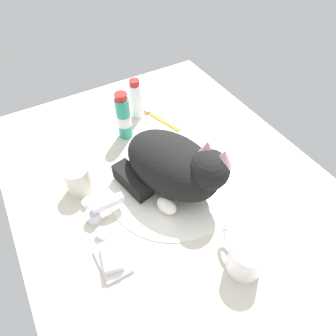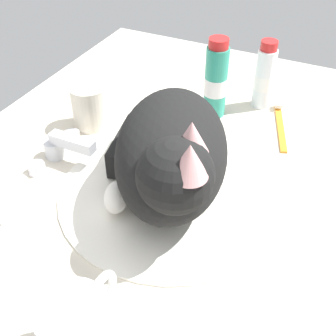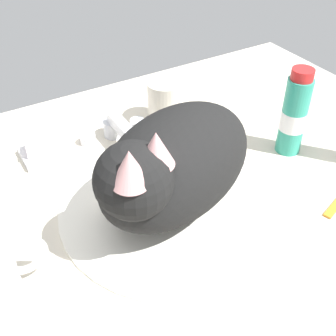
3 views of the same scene
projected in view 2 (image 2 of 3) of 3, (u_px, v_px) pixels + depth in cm
name	position (u px, v px, depth cm)	size (l,w,h in cm)	color
ground_plane	(171.00, 200.00, 70.32)	(110.00, 82.50, 3.00)	beige
sink_basin	(171.00, 191.00, 69.10)	(35.59, 35.59, 0.81)	white
faucet	(60.00, 148.00, 74.92)	(12.96, 10.05, 5.18)	silver
cat	(170.00, 155.00, 62.67)	(31.08, 25.52, 18.10)	black
coffee_mug	(78.00, 330.00, 46.55)	(11.94, 7.82, 8.64)	white
rinse_cup	(90.00, 106.00, 81.71)	(6.68, 6.68, 8.19)	silver
soap_dish	(5.00, 197.00, 67.72)	(9.00, 6.40, 1.20)	white
soap_bar	(2.00, 189.00, 66.59)	(6.78, 4.07, 2.34)	silver
toothpaste_bottle	(216.00, 80.00, 82.73)	(4.44, 4.44, 15.68)	teal
mouthwash_bottle	(264.00, 77.00, 85.77)	(3.86, 3.86, 13.84)	white
toothbrush	(280.00, 123.00, 83.83)	(15.52, 6.33, 1.60)	orange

